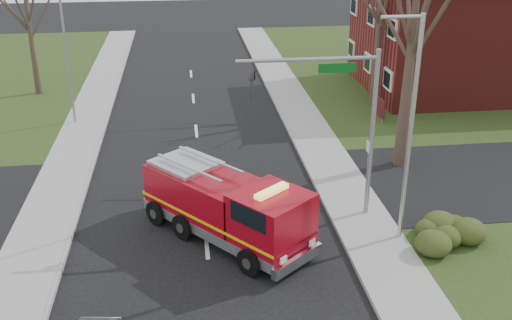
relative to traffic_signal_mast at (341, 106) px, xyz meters
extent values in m
plane|color=black|center=(-5.21, -1.50, -4.71)|extent=(120.00, 120.00, 0.00)
cube|color=gray|center=(0.99, -1.50, -4.63)|extent=(2.40, 80.00, 0.15)
cube|color=gray|center=(-11.41, -1.50, -4.63)|extent=(2.40, 80.00, 0.15)
cube|color=maroon|center=(13.79, 16.50, -1.21)|extent=(15.00, 10.00, 7.00)
cube|color=silver|center=(6.24, 16.50, -2.71)|extent=(0.12, 1.40, 1.20)
cube|color=#4A1117|center=(5.29, 11.00, -3.81)|extent=(0.12, 2.00, 1.00)
cylinder|color=gray|center=(5.29, 10.20, -4.26)|extent=(0.08, 0.08, 0.90)
cylinder|color=gray|center=(5.29, 11.80, -4.26)|extent=(0.08, 0.08, 0.90)
ellipsoid|color=#313C15|center=(3.79, -2.50, -4.13)|extent=(2.80, 2.00, 0.90)
cone|color=#3F2E25|center=(4.29, 4.50, 1.29)|extent=(0.64, 0.64, 12.00)
cone|color=#3F2E25|center=(5.79, 13.50, 0.54)|extent=(0.56, 0.56, 10.50)
cone|color=#3F2E25|center=(-15.21, 18.50, -0.21)|extent=(0.44, 0.44, 9.00)
cylinder|color=gray|center=(1.29, 0.00, -1.31)|extent=(0.18, 0.18, 6.80)
cylinder|color=gray|center=(-1.31, 0.00, 1.79)|extent=(5.20, 0.14, 0.14)
cube|color=#0C591E|center=(-0.21, 0.00, 1.44)|extent=(1.40, 0.06, 0.35)
imported|color=black|center=(-3.31, 0.00, 1.44)|extent=(0.22, 0.18, 1.10)
cylinder|color=#B7BABF|center=(1.99, -2.00, -0.51)|extent=(0.16, 0.16, 8.40)
cylinder|color=#B7BABF|center=(1.29, -2.00, 3.59)|extent=(1.40, 0.12, 0.12)
cylinder|color=gray|center=(-12.01, 12.50, -1.21)|extent=(0.14, 0.14, 7.00)
cube|color=maroon|center=(-5.15, -0.16, -3.33)|extent=(4.73, 5.04, 1.87)
cube|color=maroon|center=(-2.99, -2.77, -3.19)|extent=(3.26, 3.26, 2.14)
cube|color=#B7BABF|center=(-4.47, -0.99, -4.08)|extent=(6.22, 6.84, 0.40)
cube|color=#E5B20C|center=(-4.47, -0.99, -3.59)|extent=(6.23, 6.85, 0.11)
cube|color=black|center=(-2.37, -3.53, -2.53)|extent=(1.61, 1.35, 0.76)
cube|color=#E5D866|center=(-2.99, -2.77, -1.99)|extent=(1.30, 1.15, 0.16)
cylinder|color=black|center=(-3.83, -3.58, -4.22)|extent=(0.86, 0.95, 0.98)
cylinder|color=black|center=(-2.04, -2.10, -4.22)|extent=(0.86, 0.95, 0.98)
cylinder|color=black|center=(-7.06, 0.33, -4.22)|extent=(0.86, 0.95, 0.98)
cylinder|color=black|center=(-5.28, 1.81, -4.22)|extent=(0.86, 0.95, 0.98)
camera|label=1|loc=(-5.74, -20.64, 7.00)|focal=42.00mm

